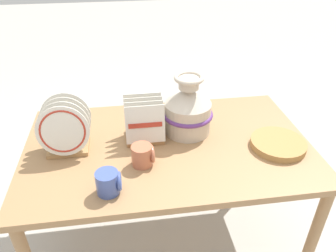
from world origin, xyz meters
name	(u,v)px	position (x,y,z in m)	size (l,w,h in m)	color
ground_plane	(168,235)	(0.00, 0.00, 0.00)	(14.00, 14.00, 0.00)	#B2ADA3
display_table	(168,155)	(0.00, 0.00, 0.64)	(1.48, 0.90, 0.72)	#9E754C
ceramic_vase	(188,109)	(0.12, 0.11, 0.86)	(0.27, 0.27, 0.33)	beige
dish_rack_round_plates	(65,131)	(-0.51, 0.02, 0.83)	(0.25, 0.19, 0.27)	tan
dish_rack_square_plates	(144,125)	(-0.11, 0.07, 0.80)	(0.20, 0.18, 0.22)	tan
wicker_charger_stack	(278,144)	(0.56, -0.11, 0.74)	(0.28, 0.28, 0.04)	#AD7F47
mug_terracotta_glaze	(143,155)	(-0.14, -0.15, 0.77)	(0.11, 0.10, 0.10)	#B76647
mug_cobalt_glaze	(109,182)	(-0.30, -0.31, 0.77)	(0.11, 0.10, 0.10)	#42569E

